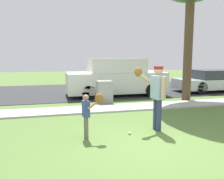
# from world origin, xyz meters

# --- Properties ---
(ground_plane) EXTENTS (48.00, 48.00, 0.00)m
(ground_plane) POSITION_xyz_m (0.00, 3.50, 0.00)
(ground_plane) COLOR #567538
(sidewalk_strip) EXTENTS (36.00, 1.20, 0.06)m
(sidewalk_strip) POSITION_xyz_m (0.00, 3.60, 0.03)
(sidewalk_strip) COLOR #B2B2AD
(sidewalk_strip) RESTS_ON ground
(road_surface) EXTENTS (36.00, 6.80, 0.02)m
(road_surface) POSITION_xyz_m (0.00, 8.60, 0.01)
(road_surface) COLOR #2D2D30
(road_surface) RESTS_ON ground
(person_adult) EXTENTS (0.73, 0.62, 1.74)m
(person_adult) POSITION_xyz_m (0.57, 0.78, 1.08)
(person_adult) COLOR navy
(person_adult) RESTS_ON ground
(person_child) EXTENTS (0.50, 0.41, 1.13)m
(person_child) POSITION_xyz_m (-1.27, 0.56, 0.72)
(person_child) COLOR #6B6656
(person_child) RESTS_ON ground
(baseball) EXTENTS (0.07, 0.07, 0.07)m
(baseball) POSITION_xyz_m (-0.22, 0.60, 0.04)
(baseball) COLOR white
(baseball) RESTS_ON ground
(utility_cabinet) EXTENTS (0.63, 0.60, 0.97)m
(utility_cabinet) POSITION_xyz_m (0.04, 4.77, 0.48)
(utility_cabinet) COLOR gray
(utility_cabinet) RESTS_ON ground
(parked_van_white) EXTENTS (5.00, 1.95, 1.88)m
(parked_van_white) POSITION_xyz_m (1.06, 6.62, 0.90)
(parked_van_white) COLOR silver
(parked_van_white) RESTS_ON road_surface
(parked_sedan_silver) EXTENTS (4.60, 1.80, 1.23)m
(parked_sedan_silver) POSITION_xyz_m (6.94, 6.58, 0.62)
(parked_sedan_silver) COLOR silver
(parked_sedan_silver) RESTS_ON road_surface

